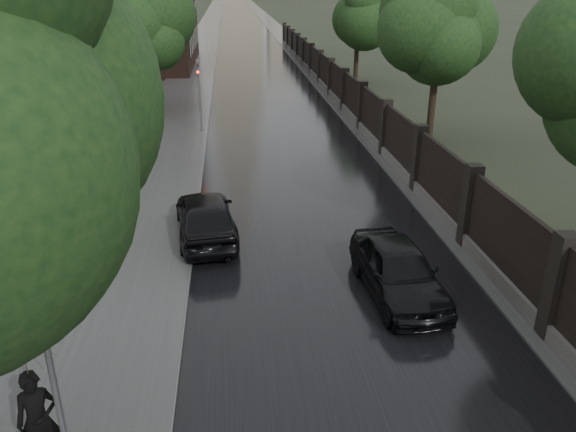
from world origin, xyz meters
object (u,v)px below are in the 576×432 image
Objects in this scene: lamp_post at (51,366)px; pedestrian_umbrella at (27,370)px; traffic_light at (199,90)px; tree_right_b at (438,44)px; tree_right_c at (358,19)px; tree_left_far at (136,27)px; car_right_near at (398,270)px; hatchback_left at (206,216)px.

lamp_post reaches higher than pedestrian_umbrella.
traffic_light is at bearing 87.32° from lamp_post.
tree_right_b and tree_right_c have the same top height.
traffic_light is (3.70, -5.01, -2.84)m from tree_left_far.
car_right_near is at bearing 39.62° from lamp_post.
pedestrian_umbrella is at bearing -85.97° from tree_left_far.
pedestrian_umbrella is (-7.64, -5.11, 1.36)m from car_right_near.
pedestrian_umbrella is at bearing -124.36° from tree_right_b.
car_right_near is at bearing -111.86° from tree_right_b.
traffic_light is 0.92× the size of car_right_near.
tree_right_c is 30.94m from hatchback_left.
hatchback_left is 6.64m from car_right_near.
tree_right_b is 16.39m from car_right_near.
car_right_near is at bearing -100.23° from tree_right_c.
tree_left_far reaches higher than lamp_post.
tree_right_b is 1.54× the size of hatchback_left.
lamp_post is (-12.90, -38.50, -2.28)m from tree_right_c.
traffic_light reaches higher than hatchback_left.
traffic_light is 1.37× the size of pedestrian_umbrella.
tree_left_far is 28.73m from lamp_post.
lamp_post reaches higher than traffic_light.
hatchback_left is (1.80, 9.93, -1.90)m from lamp_post.
lamp_post is (-12.90, -20.50, -2.28)m from tree_right_b.
tree_right_c reaches higher than pedestrian_umbrella.
tree_left_far is at bearing 108.60° from car_right_near.
car_right_near is (-5.90, -32.70, -4.21)m from tree_right_c.
traffic_light is 18.73m from car_right_near.
traffic_light reaches higher than pedestrian_umbrella.
lamp_post is at bearing -122.18° from tree_right_b.
lamp_post is at bearing 73.30° from hatchback_left.
pedestrian_umbrella is (-0.64, 0.69, -0.57)m from lamp_post.
car_right_near is at bearing 135.11° from hatchback_left.
tree_right_c is 33.50m from car_right_near.
tree_right_c reaches higher than traffic_light.
hatchback_left is 9.65m from pedestrian_umbrella.
tree_right_c is 40.26m from pedestrian_umbrella.
tree_right_b is 24.33m from lamp_post.
pedestrian_umbrella reaches higher than hatchback_left.
car_right_near is (5.90, -17.70, -1.66)m from traffic_light.
tree_right_b is 18.00m from tree_right_c.
tree_right_b is 1.37× the size of lamp_post.
hatchback_left is at bearing 79.72° from lamp_post.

